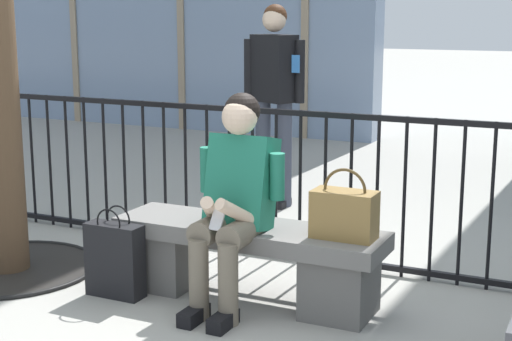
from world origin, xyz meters
TOP-DOWN VIEW (x-y plane):
  - ground_plane at (0.00, 0.00)m, footprint 60.00×60.00m
  - stone_bench at (0.00, 0.00)m, footprint 1.60×0.44m
  - seated_person_with_phone at (-0.02, -0.13)m, footprint 0.52×0.66m
  - handbag_on_bench at (0.58, -0.01)m, footprint 0.34×0.18m
  - shopping_bag at (-0.73, -0.29)m, footprint 0.35×0.13m
  - bystander_at_railing at (-0.80, 2.11)m, footprint 0.55×0.36m
  - plaza_railing at (-0.00, 0.77)m, footprint 7.73×0.04m

SIDE VIEW (x-z plane):
  - ground_plane at x=0.00m, z-range 0.00..0.00m
  - shopping_bag at x=-0.73m, z-range -0.05..0.50m
  - stone_bench at x=0.00m, z-range 0.05..0.50m
  - plaza_railing at x=0.00m, z-range 0.01..1.03m
  - handbag_on_bench at x=0.58m, z-range 0.39..0.78m
  - seated_person_with_phone at x=-0.02m, z-range 0.04..1.26m
  - bystander_at_railing at x=-0.80m, z-range 0.15..1.86m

